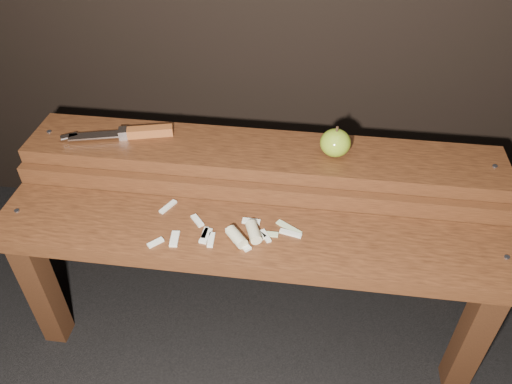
# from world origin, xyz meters

# --- Properties ---
(ground) EXTENTS (60.00, 60.00, 0.00)m
(ground) POSITION_xyz_m (0.00, 0.00, 0.00)
(ground) COLOR black
(bench_front_tier) EXTENTS (1.20, 0.20, 0.42)m
(bench_front_tier) POSITION_xyz_m (0.00, -0.06, 0.35)
(bench_front_tier) COLOR #381D0E
(bench_front_tier) RESTS_ON ground
(bench_rear_tier) EXTENTS (1.20, 0.21, 0.50)m
(bench_rear_tier) POSITION_xyz_m (0.00, 0.17, 0.41)
(bench_rear_tier) COLOR #381D0E
(bench_rear_tier) RESTS_ON ground
(apple) EXTENTS (0.07, 0.07, 0.08)m
(apple) POSITION_xyz_m (0.18, 0.17, 0.53)
(apple) COLOR olive
(apple) RESTS_ON bench_rear_tier
(knife) EXTENTS (0.28, 0.10, 0.03)m
(knife) POSITION_xyz_m (-0.33, 0.18, 0.51)
(knife) COLOR #954A20
(knife) RESTS_ON bench_rear_tier
(apple_scraps) EXTENTS (0.34, 0.16, 0.03)m
(apple_scraps) POSITION_xyz_m (-0.03, -0.06, 0.43)
(apple_scraps) COLOR beige
(apple_scraps) RESTS_ON bench_front_tier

